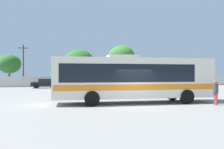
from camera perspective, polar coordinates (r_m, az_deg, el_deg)
ground_plane at (r=25.74m, az=-0.44°, el=-4.76°), size 300.00×300.00×0.00m
perimeter_wall at (r=41.00m, az=-4.27°, el=-1.72°), size 80.00×0.30×1.76m
coach_bus_cream_orange at (r=17.35m, az=5.00°, el=-0.76°), size 11.98×2.76×3.60m
attendant_by_bus_door at (r=17.72m, az=24.44°, el=-3.83°), size 0.37×0.37×1.72m
parked_car_leftmost_black at (r=37.30m, az=-16.27°, el=-2.06°), size 4.05×2.02×1.47m
parked_car_second_dark_blue at (r=37.53m, az=-8.02°, el=-2.02°), size 4.25×2.03×1.50m
utility_pole_near at (r=45.52m, az=-21.22°, el=2.37°), size 1.80×0.30×7.62m
roadside_tree_left at (r=47.96m, az=-24.21°, el=2.42°), size 4.29×4.29×5.96m
roadside_tree_midleft at (r=44.68m, az=-8.25°, el=2.92°), size 5.97×5.97×6.92m
roadside_tree_midright at (r=48.24m, az=2.39°, el=4.34°), size 5.71×5.71×8.18m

